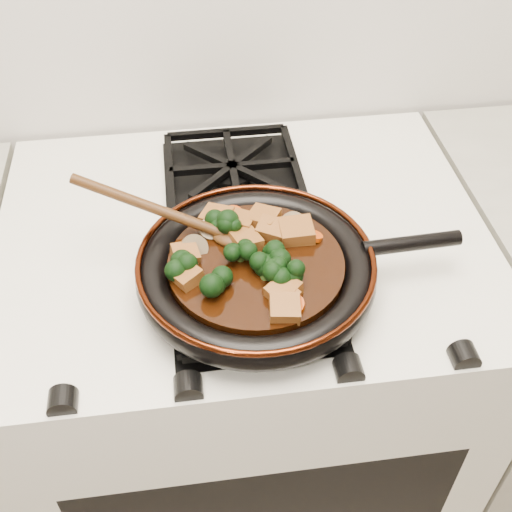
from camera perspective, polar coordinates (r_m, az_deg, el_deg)
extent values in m
cube|color=white|center=(1.34, -0.92, -12.35)|extent=(0.76, 0.60, 0.90)
cylinder|color=black|center=(0.88, 0.00, -1.73)|extent=(0.30, 0.30, 0.01)
torus|color=black|center=(0.87, 0.00, -1.32)|extent=(0.33, 0.33, 0.04)
torus|color=#431809|center=(0.86, 0.00, -0.34)|extent=(0.32, 0.32, 0.01)
cylinder|color=black|center=(0.91, 13.66, 1.11)|extent=(0.14, 0.03, 0.02)
cylinder|color=black|center=(0.87, 0.00, -1.00)|extent=(0.24, 0.24, 0.02)
cube|color=brown|center=(0.87, -6.30, 0.11)|extent=(0.04, 0.04, 0.03)
cube|color=brown|center=(0.88, -0.92, 1.27)|extent=(0.05, 0.05, 0.03)
cube|color=brown|center=(0.84, -6.24, -1.76)|extent=(0.05, 0.05, 0.03)
cube|color=brown|center=(0.90, 1.40, 2.29)|extent=(0.05, 0.05, 0.03)
cube|color=brown|center=(0.91, 0.68, 3.30)|extent=(0.06, 0.06, 0.02)
cube|color=brown|center=(0.79, 2.57, -4.71)|extent=(0.04, 0.04, 0.03)
cube|color=brown|center=(0.91, -1.51, 3.03)|extent=(0.05, 0.05, 0.03)
cube|color=brown|center=(0.81, 2.49, -3.10)|extent=(0.05, 0.05, 0.02)
cube|color=brown|center=(0.89, 3.62, 2.15)|extent=(0.05, 0.04, 0.03)
cube|color=brown|center=(0.92, -3.45, 3.37)|extent=(0.06, 0.05, 0.03)
cube|color=brown|center=(0.81, 2.35, -3.45)|extent=(0.05, 0.05, 0.02)
cylinder|color=#BB3A05|center=(0.93, -2.02, 3.74)|extent=(0.03, 0.03, 0.01)
cylinder|color=#BB3A05|center=(0.92, -2.43, 3.41)|extent=(0.03, 0.03, 0.02)
cylinder|color=#BB3A05|center=(0.90, 5.07, 1.80)|extent=(0.03, 0.03, 0.02)
cylinder|color=#BB3A05|center=(0.80, 3.36, -4.36)|extent=(0.03, 0.03, 0.02)
cylinder|color=olive|center=(0.87, -5.51, 0.70)|extent=(0.04, 0.03, 0.04)
cylinder|color=olive|center=(0.91, 3.31, 2.82)|extent=(0.05, 0.04, 0.03)
cylinder|color=olive|center=(0.90, -4.03, 2.40)|extent=(0.04, 0.04, 0.02)
ellipsoid|color=#42250E|center=(0.89, -2.13, 1.71)|extent=(0.07, 0.06, 0.02)
cylinder|color=#42250E|center=(0.90, -9.20, 4.27)|extent=(0.02, 0.02, 0.23)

